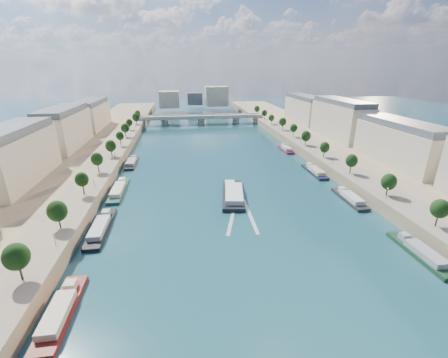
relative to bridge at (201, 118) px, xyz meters
name	(u,v)px	position (x,y,z in m)	size (l,w,h in m)	color
ground	(220,170)	(0.00, -129.32, -5.08)	(700.00, 700.00, 0.00)	#0D2D3B
quay_left	(69,172)	(-72.00, -129.32, -2.58)	(44.00, 520.00, 5.00)	#9E8460
quay_right	(352,159)	(72.00, -129.32, -2.58)	(44.00, 520.00, 5.00)	#9E8460
pave_left	(101,165)	(-57.00, -129.32, -0.03)	(14.00, 520.00, 0.10)	gray
pave_right	(326,156)	(57.00, -129.32, -0.03)	(14.00, 520.00, 0.10)	gray
trees_left	(105,153)	(-55.00, -127.32, 5.39)	(4.80, 268.80, 8.26)	#382B1E
trees_right	(316,141)	(55.00, -119.32, 5.39)	(4.80, 268.80, 8.26)	#382B1E
lamps_left	(106,166)	(-52.50, -139.32, 2.70)	(0.36, 200.36, 4.28)	black
lamps_right	(315,148)	(52.50, -124.32, 2.70)	(0.36, 200.36, 4.28)	black
buildings_left	(44,138)	(-85.00, -117.32, 11.37)	(16.00, 226.00, 23.20)	#C3B896
buildings_right	(366,128)	(85.00, -117.32, 11.37)	(16.00, 226.00, 23.20)	#C3B896
skyline	(198,98)	(3.19, 90.20, 9.57)	(79.00, 42.00, 22.00)	#C3B896
bridge	(201,118)	(0.00, 0.00, 0.00)	(112.00, 12.00, 8.15)	#C1B79E
tour_barge	(233,194)	(1.00, -163.54, -3.97)	(12.55, 29.77, 3.92)	black
wake	(241,216)	(1.00, -180.11, -5.06)	(11.52, 26.02, 0.04)	silver
moored_barges_left	(99,231)	(-45.50, -185.27, -4.24)	(5.00, 164.06, 3.60)	#1A253B
moored_barges_right	(355,203)	(45.50, -177.46, -4.24)	(5.00, 163.84, 3.60)	black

